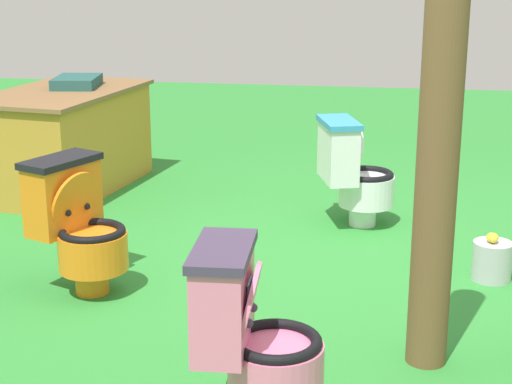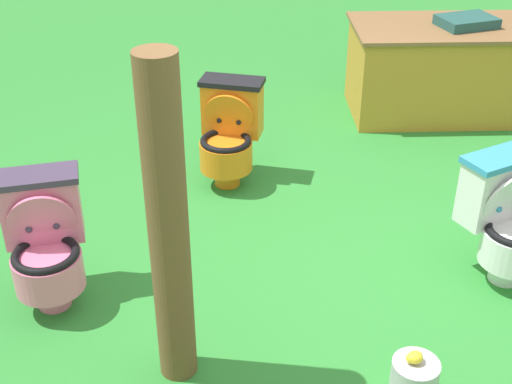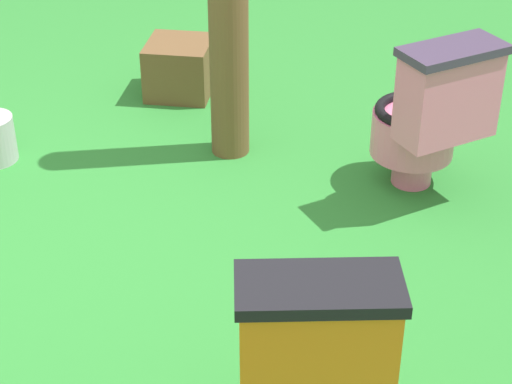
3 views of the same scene
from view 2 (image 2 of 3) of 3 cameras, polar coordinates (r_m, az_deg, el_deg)
The scene contains 7 objects.
ground at distance 4.10m, azimuth 6.41°, elevation -6.63°, with size 14.00×14.00×0.00m, color #2D8433.
toilet_orange at distance 4.84m, azimuth -2.25°, elevation 4.95°, with size 0.56×0.61×0.73m.
toilet_pink at distance 3.85m, azimuth -17.02°, elevation -3.88°, with size 0.44×0.51×0.73m.
toilet_white at distance 4.11m, azimuth 19.93°, elevation -2.09°, with size 0.53×0.59×0.73m.
vendor_table at distance 6.12m, azimuth 14.72°, elevation 9.78°, with size 1.57×1.07×0.85m.
wooden_post at distance 3.00m, azimuth -7.24°, elevation -3.25°, with size 0.18×0.18×1.62m, color brown.
lemon_bucket at distance 3.36m, azimuth 12.90°, elevation -14.88°, with size 0.22×0.22×0.28m.
Camera 2 is at (-1.05, -3.10, 2.47)m, focal length 48.42 mm.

